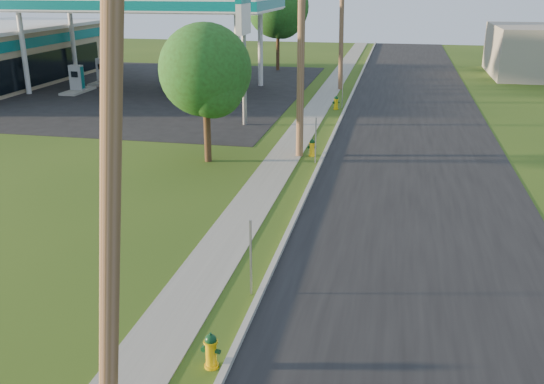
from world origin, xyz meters
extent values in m
cube|color=black|center=(4.50, 10.00, 0.01)|extent=(8.00, 120.00, 0.02)
cube|color=#A09D92|center=(0.50, 10.00, 0.07)|extent=(0.15, 120.00, 0.15)
cube|color=gray|center=(-1.25, 10.00, 0.01)|extent=(1.50, 120.00, 0.03)
cube|color=black|center=(-16.00, 32.00, 0.01)|extent=(26.00, 28.00, 0.02)
cylinder|color=brown|center=(-0.60, -1.00, 4.75)|extent=(1.31, 0.32, 9.48)
cylinder|color=brown|center=(-0.60, 17.00, 4.90)|extent=(0.32, 0.32, 9.80)
cylinder|color=brown|center=(-0.60, 35.00, 4.75)|extent=(0.49, 0.32, 9.50)
cube|color=gray|center=(0.25, 4.20, 1.00)|extent=(0.05, 0.04, 2.00)
cube|color=gray|center=(0.25, 16.00, 1.00)|extent=(0.05, 0.04, 2.00)
cube|color=gray|center=(0.25, 28.20, 1.00)|extent=(0.05, 0.04, 2.00)
cylinder|color=silver|center=(-21.50, 28.70, 2.75)|extent=(0.36, 0.36, 5.50)
cylinder|color=silver|center=(-21.50, 35.30, 2.75)|extent=(0.36, 0.36, 5.50)
cylinder|color=silver|center=(-6.50, 28.70, 2.75)|extent=(0.36, 0.36, 5.50)
cylinder|color=silver|center=(-6.50, 35.30, 2.75)|extent=(0.36, 0.36, 5.50)
cube|color=silver|center=(-14.00, 32.00, 5.95)|extent=(18.00, 9.00, 0.90)
cube|color=#036B6D|center=(-14.00, 32.00, 5.95)|extent=(18.15, 9.15, 0.63)
cube|color=silver|center=(-14.00, 32.00, 5.63)|extent=(18.18, 9.18, 0.10)
cube|color=#A09D92|center=(-18.50, 30.00, 0.09)|extent=(1.20, 3.20, 0.18)
cube|color=#9EA0A3|center=(-18.50, 30.00, 1.05)|extent=(0.90, 0.50, 1.70)
cube|color=#036B6D|center=(-18.50, 30.00, 1.05)|extent=(0.94, 0.40, 1.50)
cube|color=black|center=(-18.50, 29.73, 1.30)|extent=(0.50, 0.02, 0.40)
cube|color=#A09D92|center=(-9.50, 30.00, 0.09)|extent=(1.20, 3.20, 0.18)
cube|color=#9EA0A3|center=(-9.50, 30.00, 1.05)|extent=(0.90, 0.50, 1.70)
cube|color=#036B6D|center=(-9.50, 30.00, 1.05)|extent=(0.94, 0.40, 1.50)
cube|color=black|center=(-9.50, 29.73, 1.30)|extent=(0.50, 0.02, 0.40)
cube|color=#A09D92|center=(-18.50, 34.00, 0.09)|extent=(1.20, 3.20, 0.18)
cube|color=#9EA0A3|center=(-18.50, 34.00, 1.05)|extent=(0.90, 0.50, 1.70)
cube|color=#036B6D|center=(-18.50, 34.00, 1.05)|extent=(0.94, 0.40, 1.50)
cube|color=black|center=(-18.50, 33.73, 1.30)|extent=(0.50, 0.02, 0.40)
cube|color=#A09D92|center=(-9.50, 34.00, 0.09)|extent=(1.20, 3.20, 0.18)
cube|color=#9EA0A3|center=(-9.50, 34.00, 1.05)|extent=(0.90, 0.50, 1.70)
cube|color=#036B6D|center=(-9.50, 34.00, 1.05)|extent=(0.94, 0.40, 1.50)
cube|color=black|center=(-9.50, 33.73, 1.30)|extent=(0.50, 0.02, 0.40)
cube|color=#036B6D|center=(-21.98, 32.00, 3.30)|extent=(0.06, 22.00, 0.70)
cube|color=black|center=(-21.97, 32.00, 1.40)|extent=(0.06, 16.06, 2.20)
cylinder|color=gray|center=(-4.50, 22.50, 2.50)|extent=(0.24, 0.24, 5.00)
cube|color=silver|center=(-4.50, 22.50, 5.80)|extent=(0.30, 2.00, 2.00)
cylinder|color=#362917|center=(-4.36, 15.37, 1.52)|extent=(0.30, 0.30, 3.03)
sphere|color=#224116|center=(-4.36, 15.37, 3.94)|extent=(3.88, 3.88, 3.88)
sphere|color=#224116|center=(-3.96, 15.07, 3.34)|extent=(2.67, 2.67, 2.67)
cylinder|color=#362917|center=(-6.85, 43.70, 2.06)|extent=(0.30, 0.30, 4.12)
sphere|color=#224116|center=(-6.85, 43.70, 5.36)|extent=(5.27, 5.27, 5.27)
sphere|color=#224116|center=(-6.45, 43.40, 4.53)|extent=(3.63, 3.63, 3.63)
cylinder|color=#DEA908|center=(0.17, 1.08, 0.03)|extent=(0.30, 0.30, 0.06)
cylinder|color=#DEA908|center=(0.17, 1.08, 0.32)|extent=(0.23, 0.23, 0.64)
cylinder|color=#DEA908|center=(0.17, 1.08, 0.59)|extent=(0.30, 0.30, 0.04)
sphere|color=#0C3719|center=(0.17, 1.08, 0.64)|extent=(0.24, 0.24, 0.24)
cylinder|color=#0C3719|center=(0.17, 1.08, 0.76)|extent=(0.05, 0.05, 0.06)
cylinder|color=#0C3719|center=(0.14, 0.93, 0.40)|extent=(0.14, 0.15, 0.12)
cylinder|color=#0C3719|center=(0.03, 1.10, 0.40)|extent=(0.12, 0.11, 0.10)
cylinder|color=#0C3719|center=(0.32, 1.05, 0.40)|extent=(0.12, 0.11, 0.10)
cylinder|color=yellow|center=(-0.04, 17.10, 0.03)|extent=(0.30, 0.30, 0.06)
cylinder|color=yellow|center=(-0.04, 17.10, 0.32)|extent=(0.23, 0.23, 0.64)
cylinder|color=yellow|center=(-0.04, 17.10, 0.60)|extent=(0.30, 0.30, 0.04)
sphere|color=#0A3511|center=(-0.04, 17.10, 0.64)|extent=(0.24, 0.24, 0.24)
cylinder|color=#0A3511|center=(-0.04, 17.10, 0.77)|extent=(0.05, 0.05, 0.06)
cylinder|color=#0A3511|center=(-0.05, 16.95, 0.40)|extent=(0.12, 0.13, 0.12)
cylinder|color=#0A3511|center=(-0.19, 17.10, 0.40)|extent=(0.11, 0.10, 0.10)
cylinder|color=#0A3511|center=(0.11, 17.09, 0.40)|extent=(0.11, 0.10, 0.10)
cylinder|color=yellow|center=(-0.08, 27.73, 0.03)|extent=(0.31, 0.31, 0.07)
cylinder|color=yellow|center=(-0.08, 27.73, 0.34)|extent=(0.25, 0.25, 0.67)
cylinder|color=yellow|center=(-0.08, 27.73, 0.63)|extent=(0.31, 0.31, 0.04)
sphere|color=#083511|center=(-0.08, 27.73, 0.67)|extent=(0.26, 0.26, 0.26)
cylinder|color=#083511|center=(-0.08, 27.73, 0.81)|extent=(0.06, 0.06, 0.07)
cylinder|color=#083511|center=(-0.01, 27.59, 0.42)|extent=(0.17, 0.17, 0.12)
cylinder|color=#083511|center=(-0.22, 27.66, 0.42)|extent=(0.14, 0.14, 0.10)
cylinder|color=#083511|center=(0.06, 27.79, 0.42)|extent=(0.14, 0.14, 0.10)
imported|color=#A4A6AC|center=(-10.41, 32.72, 0.80)|extent=(4.84, 2.23, 1.61)
camera|label=1|loc=(3.49, -8.94, 7.45)|focal=40.00mm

